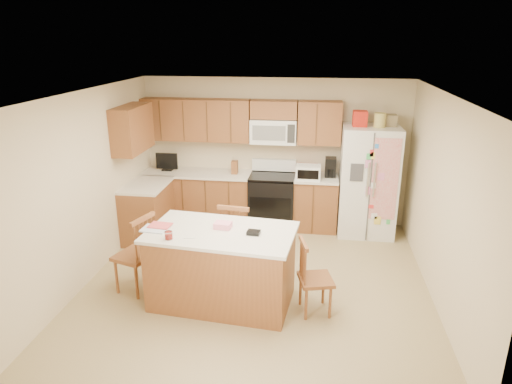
# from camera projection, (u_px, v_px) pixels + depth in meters

# --- Properties ---
(ground) EXTENTS (4.50, 4.50, 0.00)m
(ground) POSITION_uv_depth(u_px,v_px,m) (257.00, 281.00, 6.17)
(ground) COLOR tan
(ground) RESTS_ON ground
(room_shell) EXTENTS (4.60, 4.60, 2.52)m
(room_shell) POSITION_uv_depth(u_px,v_px,m) (257.00, 179.00, 5.70)
(room_shell) COLOR beige
(room_shell) RESTS_ON ground
(cabinetry) EXTENTS (3.36, 1.56, 2.15)m
(cabinetry) POSITION_uv_depth(u_px,v_px,m) (214.00, 176.00, 7.68)
(cabinetry) COLOR brown
(cabinetry) RESTS_ON ground
(stove) EXTENTS (0.76, 0.65, 1.13)m
(stove) POSITION_uv_depth(u_px,v_px,m) (272.00, 200.00, 7.83)
(stove) COLOR black
(stove) RESTS_ON ground
(refrigerator) EXTENTS (0.90, 0.79, 2.04)m
(refrigerator) POSITION_uv_depth(u_px,v_px,m) (368.00, 180.00, 7.42)
(refrigerator) COLOR white
(refrigerator) RESTS_ON ground
(island) EXTENTS (1.87, 1.17, 1.04)m
(island) POSITION_uv_depth(u_px,v_px,m) (222.00, 266.00, 5.56)
(island) COLOR brown
(island) RESTS_ON ground
(windsor_chair_left) EXTENTS (0.55, 0.56, 1.05)m
(windsor_chair_left) POSITION_uv_depth(u_px,v_px,m) (136.00, 255.00, 5.80)
(windsor_chair_left) COLOR brown
(windsor_chair_left) RESTS_ON ground
(windsor_chair_back) EXTENTS (0.50, 0.48, 1.05)m
(windsor_chair_back) POSITION_uv_depth(u_px,v_px,m) (237.00, 240.00, 6.23)
(windsor_chair_back) COLOR brown
(windsor_chair_back) RESTS_ON ground
(windsor_chair_right) EXTENTS (0.47, 0.48, 0.92)m
(windsor_chair_right) POSITION_uv_depth(u_px,v_px,m) (314.00, 279.00, 5.36)
(windsor_chair_right) COLOR brown
(windsor_chair_right) RESTS_ON ground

